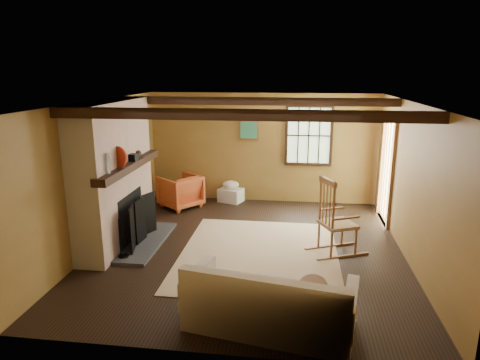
% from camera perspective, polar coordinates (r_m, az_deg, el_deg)
% --- Properties ---
extents(ground, '(5.50, 5.50, 0.00)m').
position_cam_1_polar(ground, '(7.19, 1.10, -9.12)').
color(ground, black).
rests_on(ground, ground).
extents(room_envelope, '(5.02, 5.52, 2.44)m').
position_cam_1_polar(room_envelope, '(6.94, 3.22, 4.13)').
color(room_envelope, olive).
rests_on(room_envelope, ground).
extents(fireplace, '(1.02, 2.30, 2.40)m').
position_cam_1_polar(fireplace, '(7.40, -16.25, 0.01)').
color(fireplace, '#B04944').
rests_on(fireplace, ground).
extents(rug, '(2.50, 3.00, 0.01)m').
position_cam_1_polar(rug, '(6.99, 2.57, -9.82)').
color(rug, '#D7B68F').
rests_on(rug, ground).
extents(rocking_chair, '(1.03, 0.81, 1.26)m').
position_cam_1_polar(rocking_chair, '(7.01, 12.60, -5.43)').
color(rocking_chair, '#A68450').
rests_on(rocking_chair, ground).
extents(sofa, '(2.03, 1.18, 0.77)m').
position_cam_1_polar(sofa, '(5.07, 3.93, -16.47)').
color(sofa, white).
rests_on(sofa, ground).
extents(firewood_pile, '(0.64, 0.12, 0.23)m').
position_cam_1_polar(firewood_pile, '(9.94, -8.77, -1.82)').
color(firewood_pile, brown).
rests_on(firewood_pile, ground).
extents(laundry_basket, '(0.60, 0.53, 0.30)m').
position_cam_1_polar(laundry_basket, '(9.60, -1.23, -2.02)').
color(laundry_basket, white).
rests_on(laundry_basket, ground).
extents(basket_pillow, '(0.44, 0.39, 0.18)m').
position_cam_1_polar(basket_pillow, '(9.54, -1.23, -0.63)').
color(basket_pillow, white).
rests_on(basket_pillow, laundry_basket).
extents(armchair, '(1.08, 1.07, 0.70)m').
position_cam_1_polar(armchair, '(9.26, -7.96, -1.49)').
color(armchair, '#BF6026').
rests_on(armchair, ground).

